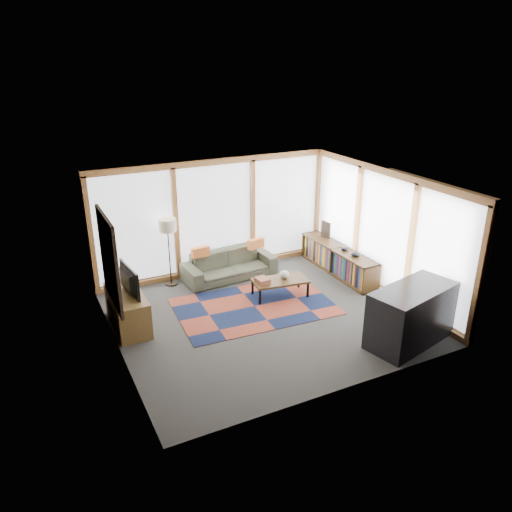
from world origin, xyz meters
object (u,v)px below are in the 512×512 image
sofa (230,265)px  floor_lamp (169,252)px  tv_console (128,310)px  television (125,281)px  bar_counter (411,315)px  bookshelf (338,260)px  coffee_table (280,288)px

sofa → floor_lamp: size_ratio=1.39×
tv_console → television: (0.00, -0.03, 0.59)m
sofa → bar_counter: bearing=-69.4°
floor_lamp → television: size_ratio=1.66×
floor_lamp → television: (-1.24, -1.42, 0.18)m
television → bookshelf: bearing=-91.8°
bookshelf → bar_counter: 3.06m
television → bar_counter: bearing=-127.8°
bar_counter → floor_lamp: bearing=113.0°
coffee_table → bar_counter: size_ratio=0.69×
coffee_table → television: 3.18m
tv_console → sofa: bearing=24.6°
coffee_table → floor_lamp: bearing=139.9°
television → coffee_table: bearing=-98.2°
tv_console → television: bearing=-89.6°
floor_lamp → bar_counter: floor_lamp is taller
floor_lamp → bar_counter: (3.01, -4.08, -0.24)m
television → floor_lamp: bearing=-46.9°
sofa → coffee_table: (0.56, -1.32, -0.12)m
coffee_table → sofa: bearing=112.8°
bookshelf → tv_console: tv_console is taller
sofa → floor_lamp: (-1.29, 0.23, 0.44)m
sofa → television: television is taller
tv_console → bar_counter: size_ratio=0.83×
sofa → coffee_table: bearing=-70.6°
floor_lamp → coffee_table: bearing=-40.1°
sofa → bookshelf: bookshelf is taller
sofa → bookshelf: (2.32, -0.86, 0.00)m
sofa → bar_counter: 4.22m
bookshelf → television: (-4.85, -0.33, 0.62)m
bookshelf → bar_counter: bar_counter is taller
sofa → bookshelf: size_ratio=0.85×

